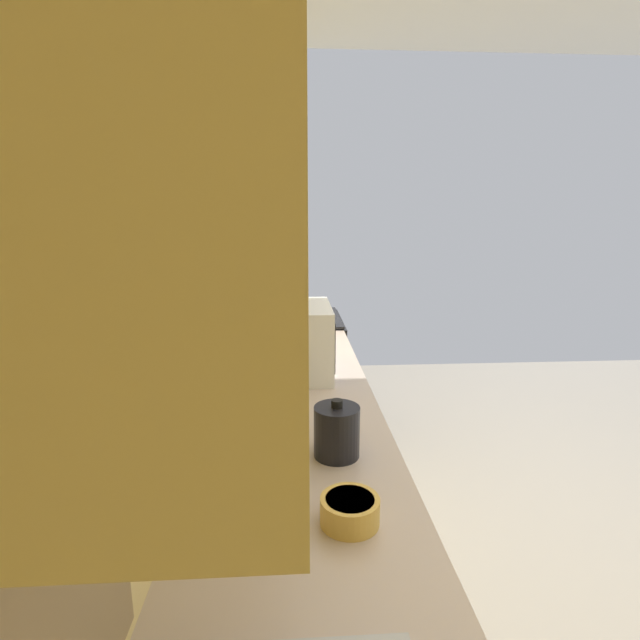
% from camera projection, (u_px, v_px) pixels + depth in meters
% --- Properties ---
extents(ground_plane, '(6.44, 6.44, 0.00)m').
position_uv_depth(ground_plane, '(557.00, 585.00, 2.15)').
color(ground_plane, gray).
extents(wall_back, '(4.14, 0.12, 2.84)m').
position_uv_depth(wall_back, '(193.00, 278.00, 1.75)').
color(wall_back, '#EFCF7A').
rests_on(wall_back, ground_plane).
extents(counter_run, '(3.26, 0.66, 0.90)m').
position_uv_depth(counter_run, '(299.00, 575.00, 1.61)').
color(counter_run, '#D5BB69').
rests_on(counter_run, ground_plane).
extents(upper_cabinets, '(2.42, 0.31, 0.57)m').
position_uv_depth(upper_cabinets, '(236.00, 163.00, 1.31)').
color(upper_cabinets, '#D3B867').
extents(window_back_wall, '(0.50, 0.02, 0.68)m').
position_uv_depth(window_back_wall, '(21.00, 546.00, 0.50)').
color(window_back_wall, '#997A4C').
extents(oven_range, '(0.71, 0.68, 1.08)m').
position_uv_depth(oven_range, '(296.00, 376.00, 3.54)').
color(oven_range, black).
rests_on(oven_range, ground_plane).
extents(microwave, '(0.46, 0.39, 0.33)m').
position_uv_depth(microwave, '(291.00, 340.00, 2.26)').
color(microwave, white).
rests_on(microwave, counter_run).
extents(bowl, '(0.15, 0.15, 0.07)m').
position_uv_depth(bowl, '(350.00, 509.00, 1.17)').
color(bowl, gold).
rests_on(bowl, counter_run).
extents(kettle, '(0.20, 0.15, 0.19)m').
position_uv_depth(kettle, '(337.00, 431.00, 1.49)').
color(kettle, black).
rests_on(kettle, counter_run).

